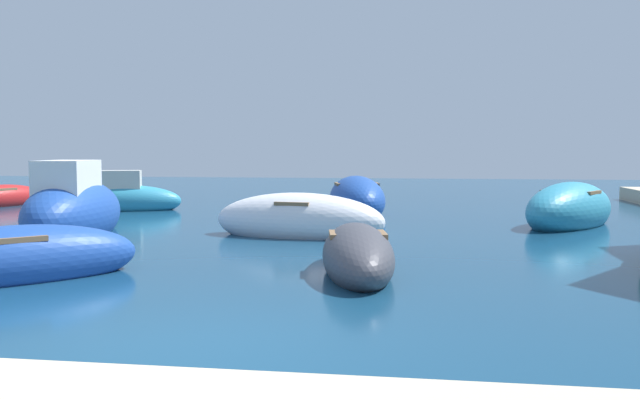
{
  "coord_description": "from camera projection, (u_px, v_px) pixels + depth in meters",
  "views": [
    {
      "loc": [
        2.33,
        -6.4,
        1.99
      ],
      "look_at": [
        -0.05,
        9.42,
        0.79
      ],
      "focal_mm": 38.5,
      "sensor_mm": 36.0,
      "label": 1
    }
  ],
  "objects": [
    {
      "name": "moored_boat_4",
      "position": [
        73.0,
        211.0,
        16.09
      ],
      "size": [
        2.54,
        4.67,
        2.1
      ],
      "rotation": [
        0.0,
        0.0,
        1.74
      ],
      "color": "#1E479E",
      "rests_on": "ground"
    },
    {
      "name": "moored_boat_0",
      "position": [
        14.0,
        260.0,
        10.38
      ],
      "size": [
        3.52,
        3.56,
        1.08
      ],
      "rotation": [
        0.0,
        0.0,
        3.94
      ],
      "color": "#1E479E",
      "rests_on": "ground"
    },
    {
      "name": "moored_boat_6",
      "position": [
        570.0,
        210.0,
        17.76
      ],
      "size": [
        3.57,
        4.46,
        1.47
      ],
      "rotation": [
        0.0,
        0.0,
        1.03
      ],
      "color": "teal",
      "rests_on": "ground"
    },
    {
      "name": "ground",
      "position": [
        184.0,
        350.0,
        6.81
      ],
      "size": [
        80.0,
        80.0,
        0.0
      ],
      "primitive_type": "plane",
      "color": "navy"
    },
    {
      "name": "moored_boat_7",
      "position": [
        124.0,
        198.0,
        22.18
      ],
      "size": [
        3.75,
        2.2,
        1.53
      ],
      "rotation": [
        0.0,
        0.0,
        0.31
      ],
      "color": "teal",
      "rests_on": "ground"
    },
    {
      "name": "moored_boat_8",
      "position": [
        358.0,
        256.0,
        10.97
      ],
      "size": [
        1.7,
        3.72,
        1.01
      ],
      "rotation": [
        0.0,
        0.0,
        4.88
      ],
      "color": "#3F3F47",
      "rests_on": "ground"
    },
    {
      "name": "moored_boat_5",
      "position": [
        299.0,
        221.0,
        15.63
      ],
      "size": [
        4.16,
        1.99,
        1.28
      ],
      "rotation": [
        0.0,
        0.0,
        6.14
      ],
      "color": "white",
      "rests_on": "ground"
    },
    {
      "name": "moored_boat_2",
      "position": [
        357.0,
        199.0,
        21.39
      ],
      "size": [
        2.61,
        4.69,
        1.48
      ],
      "rotation": [
        0.0,
        0.0,
        1.8
      ],
      "color": "#1E479E",
      "rests_on": "ground"
    },
    {
      "name": "moored_boat_9",
      "position": [
        1.0,
        198.0,
        23.92
      ],
      "size": [
        2.14,
        3.69,
        0.96
      ],
      "rotation": [
        0.0,
        0.0,
        1.24
      ],
      "color": "#B21E1E",
      "rests_on": "ground"
    }
  ]
}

